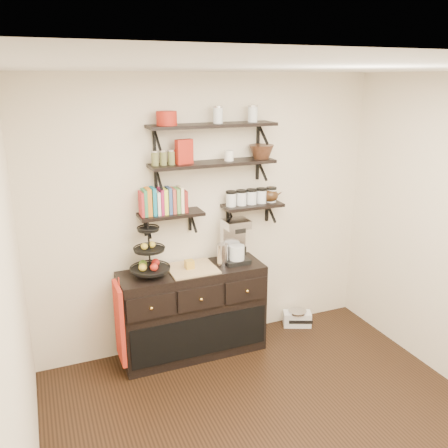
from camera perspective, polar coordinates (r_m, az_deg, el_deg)
floor at (r=3.95m, az=8.22°, el=-25.15°), size 3.50×3.50×0.00m
ceiling at (r=2.93m, az=10.57°, el=17.94°), size 3.50×3.50×0.02m
back_wall at (r=4.69m, az=-1.87°, el=1.11°), size 3.50×0.02×2.70m
left_wall at (r=2.80m, az=-23.88°, el=-12.05°), size 0.02×3.50×2.70m
shelf_top at (r=4.40m, az=-1.37°, el=11.76°), size 1.20×0.27×0.23m
shelf_mid at (r=4.45m, az=-1.34°, el=7.27°), size 1.20×0.27×0.23m
shelf_low_left at (r=4.43m, az=-6.44°, el=1.11°), size 0.60×0.25×0.23m
shelf_low_right at (r=4.72m, az=3.41°, el=2.19°), size 0.60×0.25×0.23m
cookbooks at (r=4.38m, az=-7.15°, el=2.75°), size 0.43×0.15×0.26m
glass_canisters at (r=4.69m, az=3.33°, el=3.20°), size 0.54×0.10×0.13m
sideboard at (r=4.74m, az=-3.77°, el=-10.47°), size 1.40×0.50×0.92m
fruit_stand at (r=4.38m, az=-8.91°, el=-3.93°), size 0.36×0.36×0.53m
candle at (r=4.52m, az=-4.19°, el=-4.85°), size 0.08×0.08×0.08m
coffee_maker at (r=4.65m, az=1.29°, el=-2.13°), size 0.24×0.23×0.44m
thermal_carafe at (r=4.59m, az=-0.17°, el=-3.73°), size 0.11×0.11×0.22m
apron at (r=4.46m, az=-12.46°, el=-11.57°), size 0.04×0.32×0.74m
radio at (r=5.43m, az=8.79°, el=-11.13°), size 0.34×0.27×0.18m
recipe_box at (r=4.33m, az=-4.81°, el=8.67°), size 0.17×0.10×0.22m
walnut_bowl at (r=4.63m, az=4.52°, el=8.66°), size 0.24×0.24×0.13m
ramekins at (r=4.49m, az=0.59°, el=8.23°), size 0.09×0.09×0.10m
teapot at (r=4.78m, az=5.60°, el=3.58°), size 0.23×0.19×0.16m
red_pot at (r=4.26m, az=-6.92°, el=12.52°), size 0.18×0.18×0.12m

